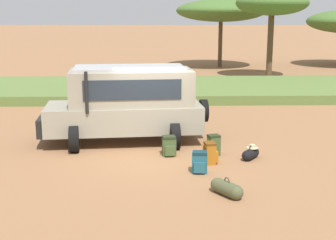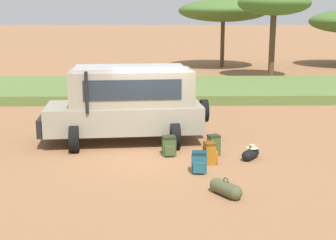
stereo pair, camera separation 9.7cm
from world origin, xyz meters
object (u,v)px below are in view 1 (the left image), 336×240
backpack_near_rear_wheel (200,162)px  backpack_outermost (210,153)px  acacia_tree_far_left (221,11)px  backpack_beside_front_wheel (213,145)px  acacia_tree_left_mid (272,4)px  duffel_bag_low_black_case (251,154)px  safari_vehicle (127,102)px  backpack_cluster_center (169,146)px  duffel_bag_soft_canvas (227,188)px

backpack_near_rear_wheel → backpack_outermost: bearing=64.6°
backpack_near_rear_wheel → acacia_tree_far_left: 25.18m
backpack_beside_front_wheel → acacia_tree_left_mid: 18.11m
acacia_tree_left_mid → duffel_bag_low_black_case: bearing=-104.9°
backpack_outermost → duffel_bag_low_black_case: (1.20, 0.38, -0.14)m
safari_vehicle → acacia_tree_far_left: bearing=74.8°
backpack_cluster_center → acacia_tree_far_left: 23.83m
backpack_outermost → acacia_tree_far_left: size_ratio=0.08×
safari_vehicle → backpack_outermost: bearing=-43.8°
backpack_near_rear_wheel → acacia_tree_far_left: size_ratio=0.08×
backpack_beside_front_wheel → duffel_bag_low_black_case: backpack_beside_front_wheel is taller
duffel_bag_soft_canvas → acacia_tree_left_mid: size_ratio=0.15×
backpack_cluster_center → backpack_near_rear_wheel: backpack_cluster_center is taller
backpack_beside_front_wheel → backpack_outermost: (-0.18, -0.77, -0.00)m
backpack_beside_front_wheel → duffel_bag_low_black_case: (1.03, -0.39, -0.14)m
safari_vehicle → acacia_tree_left_mid: 17.51m
duffel_bag_low_black_case → duffel_bag_soft_canvas: duffel_bag_soft_canvas is taller
duffel_bag_soft_canvas → acacia_tree_left_mid: bearing=74.2°
backpack_beside_front_wheel → backpack_outermost: backpack_beside_front_wheel is taller
backpack_beside_front_wheel → backpack_cluster_center: 1.29m
duffel_bag_low_black_case → duffel_bag_soft_canvas: size_ratio=0.79×
backpack_cluster_center → duffel_bag_low_black_case: bearing=-9.3°
acacia_tree_far_left → acacia_tree_left_mid: bearing=-70.0°
safari_vehicle → duffel_bag_soft_canvas: (2.53, -4.66, -1.13)m
backpack_near_rear_wheel → acacia_tree_far_left: bearing=81.3°
backpack_cluster_center → acacia_tree_left_mid: bearing=67.7°
backpack_beside_front_wheel → backpack_outermost: bearing=-102.9°
backpack_cluster_center → acacia_tree_left_mid: size_ratio=0.11×
backpack_beside_front_wheel → duffel_bag_low_black_case: size_ratio=0.94×
safari_vehicle → backpack_cluster_center: safari_vehicle is taller
backpack_outermost → acacia_tree_left_mid: bearing=71.8°
backpack_cluster_center → acacia_tree_far_left: bearing=78.9°
backpack_near_rear_wheel → acacia_tree_far_left: (3.77, 24.58, 3.99)m
safari_vehicle → duffel_bag_low_black_case: size_ratio=8.30×
duffel_bag_low_black_case → acacia_tree_left_mid: (4.53, 17.07, 4.49)m
backpack_cluster_center → backpack_beside_front_wheel: bearing=0.3°
backpack_beside_front_wheel → backpack_near_rear_wheel: bearing=-109.3°
backpack_cluster_center → duffel_bag_low_black_case: size_ratio=0.89×
backpack_cluster_center → duffel_bag_soft_canvas: backpack_cluster_center is taller
acacia_tree_far_left → acacia_tree_left_mid: acacia_tree_left_mid is taller
backpack_outermost → acacia_tree_left_mid: size_ratio=0.11×
backpack_cluster_center → duffel_bag_low_black_case: (2.32, -0.38, -0.13)m
backpack_outermost → duffel_bag_low_black_case: size_ratio=0.93×
duffel_bag_low_black_case → backpack_cluster_center: bearing=170.7°
duffel_bag_low_black_case → acacia_tree_far_left: 23.89m
backpack_beside_front_wheel → acacia_tree_far_left: (3.24, 23.05, 3.97)m
duffel_bag_soft_canvas → backpack_beside_front_wheel: bearing=88.9°
duffel_bag_low_black_case → acacia_tree_left_mid: 18.22m
backpack_cluster_center → duffel_bag_soft_canvas: (1.24, -3.11, -0.12)m
backpack_near_rear_wheel → safari_vehicle: bearing=123.8°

